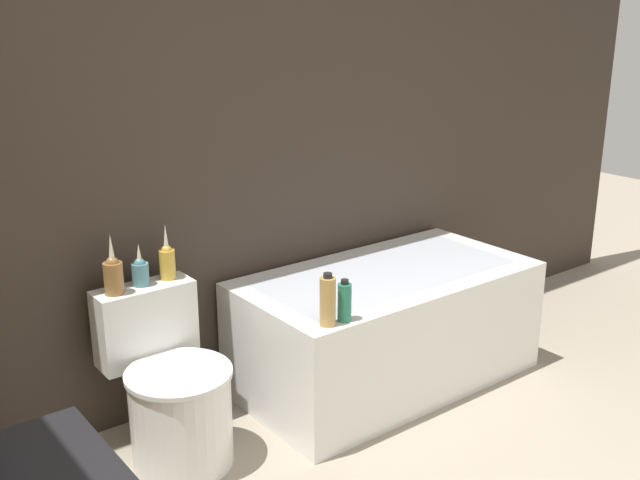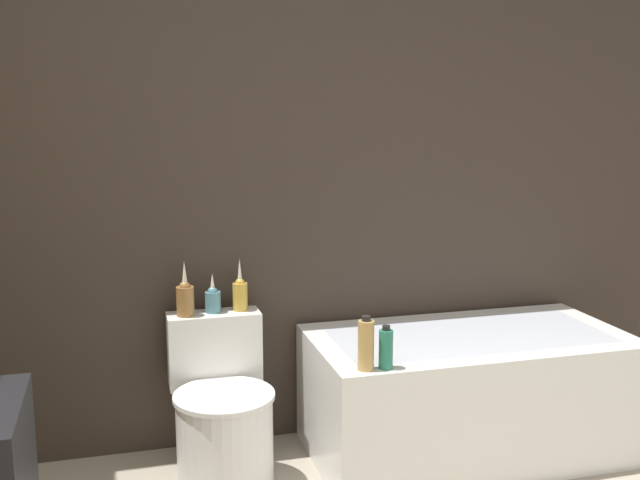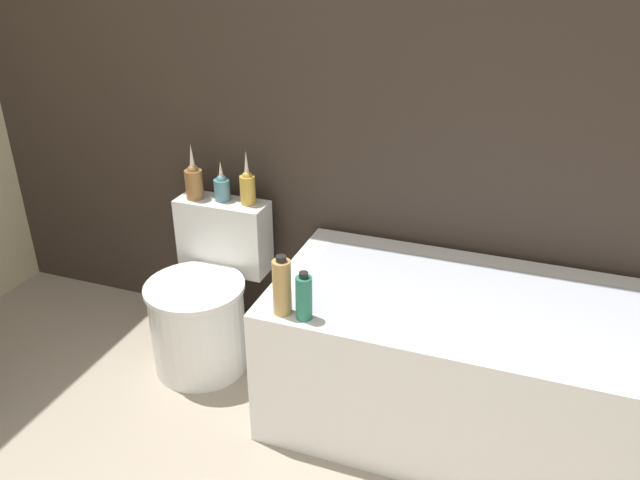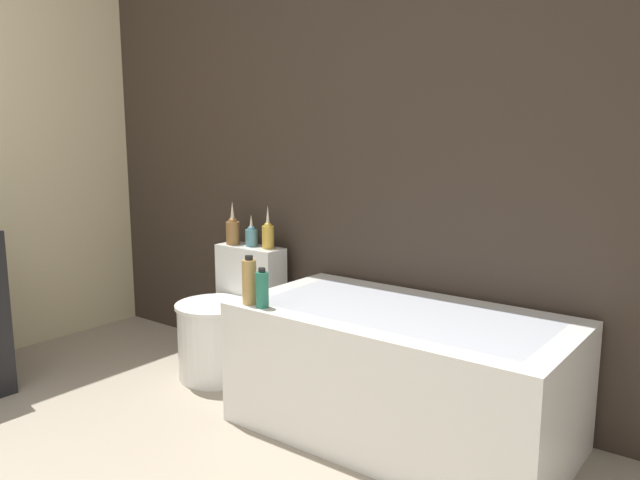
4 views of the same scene
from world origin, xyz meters
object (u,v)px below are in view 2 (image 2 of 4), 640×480
Objects in this scene: bathtub at (467,393)px; vase_gold at (185,297)px; shampoo_bottle_tall at (366,345)px; vase_silver at (213,299)px; shampoo_bottle_short at (386,349)px; toilet at (222,417)px; vase_bronze at (240,293)px.

vase_gold reaches higher than bathtub.
bathtub is 0.79m from shampoo_bottle_tall.
shampoo_bottle_short is at bearing -43.45° from vase_silver.
vase_gold is at bearing 139.92° from shampoo_bottle_tall.
bathtub is 2.11× the size of toilet.
shampoo_bottle_tall is (0.66, -0.56, -0.10)m from vase_gold.
vase_silver reaches higher than shampoo_bottle_short.
vase_bronze is at bearing 1.23° from vase_silver.
shampoo_bottle_short is (0.08, -0.01, -0.02)m from shampoo_bottle_tall.
vase_silver is 1.01× the size of shampoo_bottle_short.
vase_gold is 0.94m from shampoo_bottle_short.
bathtub is 6.03× the size of vase_bronze.
toilet is 0.55m from vase_gold.
shampoo_bottle_tall reaches higher than bathtub.
shampoo_bottle_tall is at bearing 176.25° from shampoo_bottle_short.
vase_bronze is at bearing 165.14° from bathtub.
toilet is 2.85× the size of vase_bronze.
toilet is 2.75× the size of vase_gold.
shampoo_bottle_short reaches higher than toilet.
bathtub is 6.54× the size of shampoo_bottle_tall.
shampoo_bottle_short is (0.62, -0.59, -0.10)m from vase_silver.
shampoo_bottle_tall is at bearing -54.91° from vase_bronze.
vase_silver is at bearing 10.98° from vase_gold.
vase_bronze is at bearing 129.94° from shampoo_bottle_short.
vase_silver is 0.81× the size of shampoo_bottle_tall.
bathtub is 0.72m from shampoo_bottle_short.
shampoo_bottle_tall is 0.09m from shampoo_bottle_short.
vase_bronze reaches higher than shampoo_bottle_tall.
vase_bronze reaches higher than bathtub.
bathtub is 8.14× the size of shampoo_bottle_short.
shampoo_bottle_tall is at bearing -40.08° from vase_gold.
vase_silver reaches higher than shampoo_bottle_tall.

